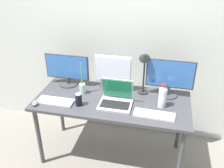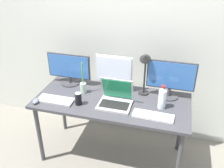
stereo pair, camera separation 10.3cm
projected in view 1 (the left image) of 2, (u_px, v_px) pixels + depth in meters
The scene contains 14 objects.
ground_plane at pixel (112, 154), 2.88m from camera, with size 16.00×16.00×0.00m, color gray.
wall_back at pixel (124, 29), 2.77m from camera, with size 7.00×0.08×2.60m, color silver.
work_desk at pixel (112, 105), 2.56m from camera, with size 1.56×0.70×0.74m.
monitor_left at pixel (67, 69), 2.73m from camera, with size 0.49×0.21×0.35m.
monitor_center at pixel (113, 72), 2.62m from camera, with size 0.39×0.19×0.39m.
monitor_right at pixel (170, 77), 2.50m from camera, with size 0.48×0.19×0.40m.
laptop_silver at pixel (116, 98), 2.44m from camera, with size 0.32×0.26×0.27m.
keyboard_main at pixel (55, 101), 2.48m from camera, with size 0.37×0.15×0.02m, color #B2B2B7.
keyboard_aux at pixel (154, 115), 2.28m from camera, with size 0.37×0.12×0.02m, color white.
mouse_by_keyboard at pixel (35, 103), 2.45m from camera, with size 0.06×0.10×0.03m, color slate.
water_bottle at pixel (162, 97), 2.37m from camera, with size 0.08×0.08×0.24m.
soda_can_near_keyboard at pixel (79, 100), 2.41m from camera, with size 0.07×0.07×0.13m.
bamboo_vase at pixel (82, 87), 2.61m from camera, with size 0.07×0.07×0.35m.
desk_lamp at pixel (144, 65), 2.46m from camera, with size 0.11×0.18×0.49m.
Camera 1 is at (0.48, -2.10, 2.08)m, focal length 40.00 mm.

